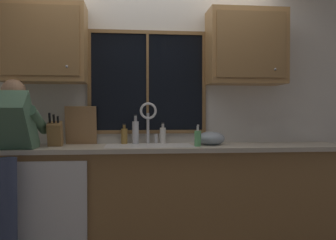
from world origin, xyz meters
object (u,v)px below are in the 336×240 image
(knife_block, at_px, (55,134))
(soap_dispenser, at_px, (198,138))
(cutting_board, at_px, (81,125))
(bottle_green_glass, at_px, (135,132))
(mixing_bowl, at_px, (211,139))
(bottle_tall_clear, at_px, (124,136))
(bottle_amber_small, at_px, (163,135))
(person_standing, at_px, (4,147))

(knife_block, bearing_deg, soap_dispenser, -6.21)
(cutting_board, bearing_deg, bottle_green_glass, -4.26)
(soap_dispenser, distance_m, bottle_green_glass, 0.63)
(mixing_bowl, bearing_deg, bottle_tall_clear, 167.73)
(knife_block, height_order, cutting_board, cutting_board)
(mixing_bowl, distance_m, soap_dispenser, 0.21)
(cutting_board, distance_m, bottle_green_glass, 0.52)
(soap_dispenser, xyz_separation_m, bottle_amber_small, (-0.28, 0.34, 0.01))
(person_standing, relative_size, soap_dispenser, 7.72)
(bottle_green_glass, xyz_separation_m, bottle_tall_clear, (-0.11, 0.03, -0.04))
(person_standing, height_order, cutting_board, person_standing)
(person_standing, relative_size, bottle_green_glass, 5.32)
(knife_block, xyz_separation_m, bottle_tall_clear, (0.62, 0.18, -0.03))
(bottle_green_glass, distance_m, bottle_amber_small, 0.27)
(person_standing, distance_m, mixing_bowl, 1.80)
(cutting_board, xyz_separation_m, soap_dispenser, (1.07, -0.33, -0.11))
(cutting_board, bearing_deg, person_standing, -137.37)
(knife_block, distance_m, bottle_amber_small, 1.01)
(soap_dispenser, xyz_separation_m, bottle_tall_clear, (-0.66, 0.32, 0.01))
(knife_block, bearing_deg, bottle_amber_small, 11.24)
(person_standing, bearing_deg, cutting_board, 42.63)
(bottle_green_glass, bearing_deg, bottle_tall_clear, 164.91)
(person_standing, distance_m, bottle_green_glass, 1.17)
(soap_dispenser, relative_size, bottle_tall_clear, 1.00)
(person_standing, xyz_separation_m, bottle_amber_small, (1.33, 0.51, 0.06))
(knife_block, height_order, soap_dispenser, knife_block)
(knife_block, bearing_deg, bottle_green_glass, 11.93)
(person_standing, xyz_separation_m, mixing_bowl, (1.77, 0.32, 0.03))
(cutting_board, relative_size, soap_dispenser, 1.88)
(person_standing, distance_m, soap_dispenser, 1.63)
(soap_dispenser, height_order, bottle_amber_small, bottle_amber_small)
(bottle_tall_clear, bearing_deg, cutting_board, 178.66)
(soap_dispenser, height_order, bottle_green_glass, bottle_green_glass)
(cutting_board, distance_m, bottle_amber_small, 0.79)
(knife_block, distance_m, bottle_green_glass, 0.74)
(person_standing, bearing_deg, bottle_tall_clear, 27.28)
(knife_block, relative_size, soap_dispenser, 1.64)
(knife_block, bearing_deg, person_standing, -137.65)
(knife_block, relative_size, mixing_bowl, 1.23)
(person_standing, bearing_deg, mixing_bowl, 10.17)
(person_standing, xyz_separation_m, soap_dispenser, (1.62, 0.17, 0.05))
(knife_block, height_order, mixing_bowl, knife_block)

